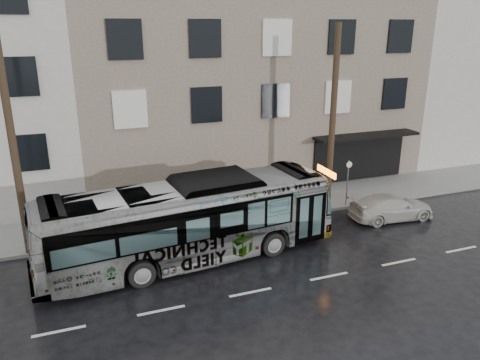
{
  "coord_description": "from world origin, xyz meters",
  "views": [
    {
      "loc": [
        -5.38,
        -15.96,
        9.09
      ],
      "look_at": [
        1.45,
        2.5,
        2.48
      ],
      "focal_mm": 35.0,
      "sensor_mm": 36.0,
      "label": 1
    }
  ],
  "objects_px": {
    "utility_pole_front": "(333,121)",
    "white_sedan": "(391,207)",
    "bus": "(189,221)",
    "sign_post": "(347,183)",
    "utility_pole_rear": "(13,146)"
  },
  "relations": [
    {
      "from": "utility_pole_rear",
      "to": "sign_post",
      "type": "distance_m",
      "value": 15.46
    },
    {
      "from": "utility_pole_front",
      "to": "sign_post",
      "type": "distance_m",
      "value": 3.48
    },
    {
      "from": "bus",
      "to": "white_sedan",
      "type": "height_order",
      "value": "bus"
    },
    {
      "from": "sign_post",
      "to": "bus",
      "type": "relative_size",
      "value": 0.2
    },
    {
      "from": "sign_post",
      "to": "white_sedan",
      "type": "bearing_deg",
      "value": -57.88
    },
    {
      "from": "utility_pole_front",
      "to": "sign_post",
      "type": "height_order",
      "value": "utility_pole_front"
    },
    {
      "from": "white_sedan",
      "to": "bus",
      "type": "bearing_deg",
      "value": 97.31
    },
    {
      "from": "white_sedan",
      "to": "utility_pole_front",
      "type": "bearing_deg",
      "value": 53.49
    },
    {
      "from": "white_sedan",
      "to": "utility_pole_rear",
      "type": "bearing_deg",
      "value": 86.89
    },
    {
      "from": "bus",
      "to": "white_sedan",
      "type": "xyz_separation_m",
      "value": [
        10.23,
        0.61,
        -1.06
      ]
    },
    {
      "from": "utility_pole_front",
      "to": "white_sedan",
      "type": "bearing_deg",
      "value": -40.39
    },
    {
      "from": "utility_pole_front",
      "to": "bus",
      "type": "distance_m",
      "value": 8.82
    },
    {
      "from": "utility_pole_front",
      "to": "white_sedan",
      "type": "distance_m",
      "value": 5.09
    },
    {
      "from": "utility_pole_front",
      "to": "utility_pole_rear",
      "type": "bearing_deg",
      "value": 180.0
    },
    {
      "from": "utility_pole_rear",
      "to": "sign_post",
      "type": "height_order",
      "value": "utility_pole_rear"
    }
  ]
}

